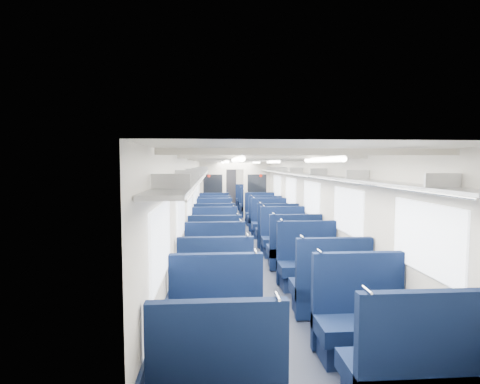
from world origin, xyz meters
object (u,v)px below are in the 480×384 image
Objects in this scene: seat_10 at (215,241)px; seat_11 at (284,240)px; seat_1 at (409,376)px; seat_14 at (214,225)px; seat_13 at (277,233)px; seat_25 at (249,203)px; seat_12 at (215,233)px; seat_20 at (214,209)px; seat_27 at (246,200)px; seat_8 at (215,253)px; seat_23 at (251,205)px; seat_17 at (264,220)px; seat_19 at (260,215)px; seat_5 at (330,290)px; seat_21 at (254,208)px; seat_24 at (214,203)px; seat_26 at (214,201)px; seat_2 at (216,327)px; seat_6 at (215,269)px; seat_3 at (362,325)px; seat_9 at (294,251)px; seat_22 at (214,205)px; seat_15 at (269,225)px; bulkhead at (235,189)px; seat_4 at (216,289)px; seat_18 at (214,216)px; end_door at (229,186)px; seat_16 at (214,220)px; seat_7 at (308,267)px.

seat_10 is 1.00× the size of seat_11.
seat_14 is (-1.66, 8.14, 0.00)m from seat_1.
seat_13 is 1.00× the size of seat_25.
seat_25 is at bearing 77.99° from seat_12.
seat_20 is at bearing 90.00° from seat_14.
seat_8 is at bearing -98.34° from seat_27.
seat_25 is (0.00, 1.27, 0.00)m from seat_23.
seat_1 is 9.18m from seat_17.
seat_19 is 3.08m from seat_23.
seat_21 is at bearing 90.00° from seat_5.
seat_8 is at bearing -106.17° from seat_19.
seat_10 is at bearing -90.00° from seat_12.
seat_24 is 1.20m from seat_26.
seat_11 is at bearing 70.57° from seat_2.
seat_20 and seat_27 have the same top height.
seat_6 is 3.44m from seat_12.
seat_9 is at bearing 90.00° from seat_3.
seat_8 is 1.00× the size of seat_19.
seat_27 is (0.00, 3.63, 0.00)m from seat_21.
seat_22 is 1.00× the size of seat_24.
seat_22 is at bearing 143.65° from seat_21.
seat_1 is 4.91m from seat_8.
seat_20 is (-1.66, 1.91, 0.00)m from seat_19.
seat_8 is (-1.66, 2.42, 0.00)m from seat_5.
seat_15 is at bearing 90.00° from seat_11.
seat_9 is at bearing -80.54° from seat_24.
seat_13 is at bearing 90.00° from seat_3.
seat_22 and seat_24 have the same top height.
seat_26 and seat_27 have the same top height.
seat_2 and seat_17 have the same top height.
bulkhead is 2.32× the size of seat_4.
seat_15 is (1.66, 4.62, 0.00)m from seat_6.
seat_1 is 4.64m from seat_9.
bulkhead is 2.12m from seat_22.
seat_6 is 6.81m from seat_18.
seat_22 is at bearing -102.80° from end_door.
seat_6 is at bearing 90.00° from seat_4.
seat_27 is (0.00, 2.52, 0.00)m from seat_23.
seat_9 is (0.00, 4.64, 0.00)m from seat_1.
seat_10 is at bearing 90.00° from seat_2.
seat_27 is at bearing 76.00° from seat_16.
seat_6 is (-1.66, 3.45, 0.00)m from seat_1.
bulkhead reaches higher than seat_12.
seat_9 is at bearing 64.96° from seat_2.
seat_7 is (0.83, -13.73, -0.63)m from end_door.
seat_10 is 1.00× the size of seat_15.
seat_26 is (0.00, 2.27, 0.00)m from seat_22.
seat_15 is 1.00× the size of seat_22.
seat_12 is 1.00× the size of seat_19.
seat_23 is (0.00, 11.22, 0.00)m from seat_5.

